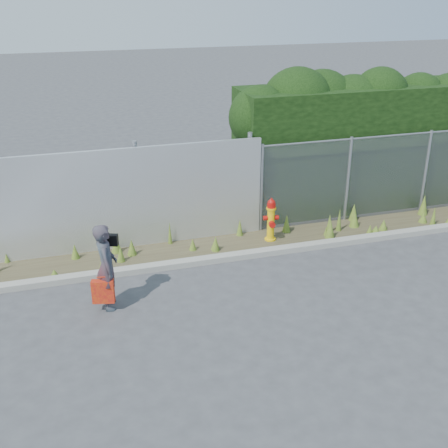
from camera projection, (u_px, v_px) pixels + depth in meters
ground at (262, 303)px, 10.04m from camera, size 80.00×80.00×0.00m
curb at (232, 257)px, 11.60m from camera, size 16.00×0.22×0.12m
weed_strip at (242, 238)px, 12.28m from camera, size 16.00×1.31×0.55m
corrugated_fence at (63, 206)px, 11.39m from camera, size 8.50×0.21×2.30m
chainlink_fence at (387, 175)px, 13.37m from camera, size 6.50×0.07×2.05m
hedge at (375, 127)px, 13.91m from camera, size 7.61×2.12×3.49m
fire_hydrant at (271, 220)px, 12.25m from camera, size 0.34×0.30×1.00m
woman at (106, 267)px, 9.64m from camera, size 0.40×0.59×1.58m
red_tote_bag at (103, 291)px, 9.64m from camera, size 0.38×0.14×0.50m
black_shoulder_bag at (110, 240)px, 9.73m from camera, size 0.27×0.11×0.20m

